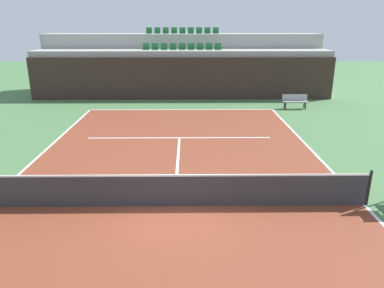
% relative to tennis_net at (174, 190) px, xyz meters
% --- Properties ---
extents(ground_plane, '(80.00, 80.00, 0.00)m').
position_rel_tennis_net_xyz_m(ground_plane, '(0.00, 0.00, -0.51)').
color(ground_plane, '#477042').
extents(court_surface, '(11.00, 24.00, 0.01)m').
position_rel_tennis_net_xyz_m(court_surface, '(0.00, 0.00, -0.50)').
color(court_surface, brown).
rests_on(court_surface, ground_plane).
extents(baseline_far, '(11.00, 0.10, 0.00)m').
position_rel_tennis_net_xyz_m(baseline_far, '(0.00, 11.95, -0.50)').
color(baseline_far, white).
rests_on(baseline_far, court_surface).
extents(sideline_right, '(0.10, 24.00, 0.00)m').
position_rel_tennis_net_xyz_m(sideline_right, '(5.45, 0.00, -0.50)').
color(sideline_right, white).
rests_on(sideline_right, court_surface).
extents(service_line_far, '(8.26, 0.10, 0.00)m').
position_rel_tennis_net_xyz_m(service_line_far, '(0.00, 6.40, -0.50)').
color(service_line_far, white).
rests_on(service_line_far, court_surface).
extents(centre_service_line, '(0.10, 6.40, 0.00)m').
position_rel_tennis_net_xyz_m(centre_service_line, '(0.00, 3.20, -0.50)').
color(centre_service_line, white).
rests_on(centre_service_line, court_surface).
extents(back_wall, '(20.26, 0.30, 2.79)m').
position_rel_tennis_net_xyz_m(back_wall, '(0.00, 15.08, 0.89)').
color(back_wall, '#33231E').
rests_on(back_wall, ground_plane).
extents(stands_tier_lower, '(20.26, 2.40, 3.16)m').
position_rel_tennis_net_xyz_m(stands_tier_lower, '(0.00, 16.43, 1.07)').
color(stands_tier_lower, '#9E9E99').
rests_on(stands_tier_lower, ground_plane).
extents(stands_tier_upper, '(20.26, 2.40, 4.17)m').
position_rel_tennis_net_xyz_m(stands_tier_upper, '(0.00, 18.83, 1.57)').
color(stands_tier_upper, '#9E9E99').
rests_on(stands_tier_upper, ground_plane).
extents(seating_row_lower, '(5.41, 0.44, 0.44)m').
position_rel_tennis_net_xyz_m(seating_row_lower, '(0.00, 16.53, 2.78)').
color(seating_row_lower, '#1E6633').
rests_on(seating_row_lower, stands_tier_lower).
extents(seating_row_upper, '(5.41, 0.44, 0.44)m').
position_rel_tennis_net_xyz_m(seating_row_upper, '(0.00, 18.93, 3.78)').
color(seating_row_upper, '#1E6633').
rests_on(seating_row_upper, stands_tier_upper).
extents(tennis_net, '(11.08, 0.08, 1.07)m').
position_rel_tennis_net_xyz_m(tennis_net, '(0.00, 0.00, 0.00)').
color(tennis_net, black).
rests_on(tennis_net, court_surface).
extents(player_bench, '(1.50, 0.40, 0.85)m').
position_rel_tennis_net_xyz_m(player_bench, '(6.85, 12.20, -0.00)').
color(player_bench, '#99999E').
rests_on(player_bench, ground_plane).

